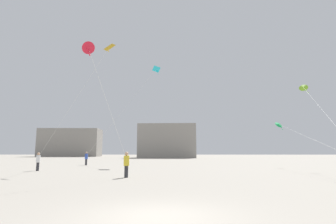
{
  "coord_description": "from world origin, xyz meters",
  "views": [
    {
      "loc": [
        0.47,
        -7.85,
        1.84
      ],
      "look_at": [
        0.0,
        20.54,
        6.08
      ],
      "focal_mm": 28.28,
      "sensor_mm": 36.0,
      "label": 1
    }
  ],
  "objects": [
    {
      "name": "kite_amber_delta",
      "position": [
        -6.64,
        19.9,
        13.05
      ],
      "size": [
        6.7,
        2.83,
        12.42
      ],
      "color": "yellow"
    },
    {
      "name": "kite_emerald_diamond",
      "position": [
        13.67,
        24.76,
        5.06
      ],
      "size": [
        4.34,
        20.22,
        4.26
      ],
      "color": "green"
    },
    {
      "name": "person_in_white",
      "position": [
        -12.46,
        17.77,
        0.96
      ],
      "size": [
        0.38,
        0.38,
        1.74
      ],
      "rotation": [
        0.0,
        0.0,
        3.08
      ],
      "color": "#2D2D33",
      "rests_on": "ground_plane"
    },
    {
      "name": "kite_lime_diamond",
      "position": [
        15.12,
        21.03,
        8.8
      ],
      "size": [
        5.79,
        16.33,
        8.11
      ],
      "color": "#8CD12D"
    },
    {
      "name": "kite_cyan_delta",
      "position": [
        -2.09,
        29.73,
        13.53
      ],
      "size": [
        10.02,
        2.3,
        12.93
      ],
      "color": "#1EB2C6"
    },
    {
      "name": "person_in_yellow",
      "position": [
        -2.83,
        11.38,
        0.99
      ],
      "size": [
        0.39,
        0.39,
        1.81
      ],
      "rotation": [
        0.0,
        0.0,
        1.38
      ],
      "color": "#2D2D33",
      "rests_on": "ground_plane"
    },
    {
      "name": "kite_crimson_diamond",
      "position": [
        -4.92,
        8.35,
        8.36
      ],
      "size": [
        2.63,
        3.54,
        7.55
      ],
      "color": "red"
    },
    {
      "name": "person_in_blue",
      "position": [
        -11.17,
        28.16,
        0.99
      ],
      "size": [
        0.39,
        0.39,
        1.81
      ],
      "rotation": [
        0.0,
        0.0,
        5.44
      ],
      "color": "#2D2D33",
      "rests_on": "ground_plane"
    },
    {
      "name": "building_left_hall",
      "position": [
        -37.0,
        89.38,
        5.03
      ],
      "size": [
        21.59,
        9.79,
        10.06
      ],
      "color": "gray",
      "rests_on": "ground_plane"
    },
    {
      "name": "ground_plane",
      "position": [
        0.0,
        0.0,
        0.0
      ],
      "size": [
        300.0,
        300.0,
        0.0
      ],
      "primitive_type": "plane",
      "color": "#9E9689"
    },
    {
      "name": "building_centre_hall",
      "position": [
        -1.0,
        72.32,
        4.88
      ],
      "size": [
        16.98,
        12.62,
        9.75
      ],
      "color": "gray",
      "rests_on": "ground_plane"
    }
  ]
}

